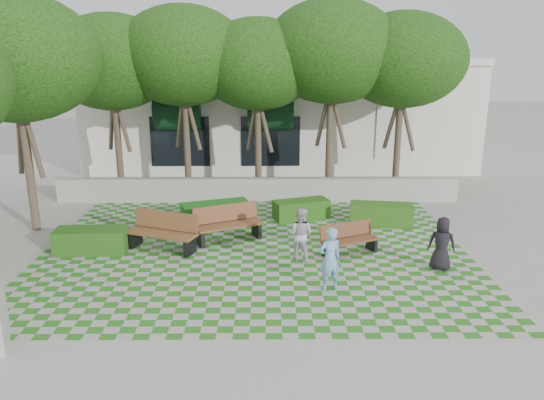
{
  "coord_description": "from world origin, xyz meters",
  "views": [
    {
      "loc": [
        0.39,
        -13.04,
        5.59
      ],
      "look_at": [
        0.5,
        1.5,
        1.4
      ],
      "focal_mm": 35.0,
      "sensor_mm": 36.0,
      "label": 1
    }
  ],
  "objects_px": {
    "bench_mid": "(228,224)",
    "person_blue": "(330,259)",
    "hedge_east": "(381,214)",
    "hedge_west": "(91,241)",
    "bench_west": "(163,232)",
    "bench_east": "(349,239)",
    "person_white": "(300,234)",
    "hedge_midleft": "(216,214)",
    "hedge_midright": "(301,209)",
    "person_dark": "(442,244)"
  },
  "relations": [
    {
      "from": "person_blue",
      "to": "person_white",
      "type": "relative_size",
      "value": 1.06
    },
    {
      "from": "hedge_east",
      "to": "hedge_west",
      "type": "bearing_deg",
      "value": -164.63
    },
    {
      "from": "hedge_midleft",
      "to": "person_blue",
      "type": "xyz_separation_m",
      "value": [
        3.16,
        -4.81,
        0.41
      ]
    },
    {
      "from": "person_blue",
      "to": "bench_west",
      "type": "bearing_deg",
      "value": -52.23
    },
    {
      "from": "bench_east",
      "to": "hedge_west",
      "type": "bearing_deg",
      "value": 155.37
    },
    {
      "from": "bench_east",
      "to": "bench_west",
      "type": "relative_size",
      "value": 0.8
    },
    {
      "from": "person_white",
      "to": "hedge_midleft",
      "type": "bearing_deg",
      "value": -26.64
    },
    {
      "from": "bench_east",
      "to": "hedge_midleft",
      "type": "xyz_separation_m",
      "value": [
        -3.96,
        2.5,
        -0.04
      ]
    },
    {
      "from": "hedge_east",
      "to": "person_blue",
      "type": "height_order",
      "value": "person_blue"
    },
    {
      "from": "person_white",
      "to": "hedge_east",
      "type": "bearing_deg",
      "value": -111.2
    },
    {
      "from": "hedge_midright",
      "to": "hedge_west",
      "type": "relative_size",
      "value": 0.94
    },
    {
      "from": "person_dark",
      "to": "person_white",
      "type": "height_order",
      "value": "person_white"
    },
    {
      "from": "bench_east",
      "to": "hedge_east",
      "type": "bearing_deg",
      "value": 37.05
    },
    {
      "from": "bench_west",
      "to": "person_blue",
      "type": "bearing_deg",
      "value": -9.21
    },
    {
      "from": "hedge_west",
      "to": "person_blue",
      "type": "bearing_deg",
      "value": -20.78
    },
    {
      "from": "person_blue",
      "to": "hedge_west",
      "type": "bearing_deg",
      "value": -42.3
    },
    {
      "from": "bench_west",
      "to": "hedge_west",
      "type": "height_order",
      "value": "bench_west"
    },
    {
      "from": "bench_east",
      "to": "person_dark",
      "type": "height_order",
      "value": "person_dark"
    },
    {
      "from": "hedge_midleft",
      "to": "hedge_east",
      "type": "bearing_deg",
      "value": 0.29
    },
    {
      "from": "hedge_west",
      "to": "person_white",
      "type": "height_order",
      "value": "person_white"
    },
    {
      "from": "hedge_east",
      "to": "person_blue",
      "type": "xyz_separation_m",
      "value": [
        -2.23,
        -4.84,
        0.43
      ]
    },
    {
      "from": "bench_mid",
      "to": "person_blue",
      "type": "relative_size",
      "value": 1.35
    },
    {
      "from": "bench_mid",
      "to": "person_blue",
      "type": "bearing_deg",
      "value": -76.56
    },
    {
      "from": "hedge_east",
      "to": "hedge_midright",
      "type": "relative_size",
      "value": 1.08
    },
    {
      "from": "hedge_west",
      "to": "person_blue",
      "type": "distance_m",
      "value": 6.92
    },
    {
      "from": "hedge_east",
      "to": "hedge_west",
      "type": "relative_size",
      "value": 1.01
    },
    {
      "from": "hedge_east",
      "to": "person_dark",
      "type": "height_order",
      "value": "person_dark"
    },
    {
      "from": "hedge_east",
      "to": "person_white",
      "type": "relative_size",
      "value": 1.35
    },
    {
      "from": "person_dark",
      "to": "person_white",
      "type": "xyz_separation_m",
      "value": [
        -3.62,
        0.69,
        0.03
      ]
    },
    {
      "from": "hedge_east",
      "to": "hedge_west",
      "type": "distance_m",
      "value": 9.01
    },
    {
      "from": "bench_west",
      "to": "hedge_east",
      "type": "relative_size",
      "value": 1.08
    },
    {
      "from": "hedge_west",
      "to": "person_blue",
      "type": "height_order",
      "value": "person_blue"
    },
    {
      "from": "bench_mid",
      "to": "hedge_midright",
      "type": "distance_m",
      "value": 3.13
    },
    {
      "from": "hedge_east",
      "to": "person_white",
      "type": "xyz_separation_m",
      "value": [
        -2.82,
        -2.97,
        0.39
      ]
    },
    {
      "from": "bench_mid",
      "to": "person_blue",
      "type": "height_order",
      "value": "person_blue"
    },
    {
      "from": "bench_west",
      "to": "person_dark",
      "type": "xyz_separation_m",
      "value": [
        7.49,
        -1.47,
        0.19
      ]
    },
    {
      "from": "person_blue",
      "to": "person_dark",
      "type": "bearing_deg",
      "value": 179.63
    },
    {
      "from": "bench_mid",
      "to": "hedge_east",
      "type": "distance_m",
      "value": 5.1
    },
    {
      "from": "hedge_east",
      "to": "person_white",
      "type": "height_order",
      "value": "person_white"
    },
    {
      "from": "bench_mid",
      "to": "bench_west",
      "type": "relative_size",
      "value": 0.98
    },
    {
      "from": "person_dark",
      "to": "person_white",
      "type": "bearing_deg",
      "value": 7.7
    },
    {
      "from": "bench_mid",
      "to": "hedge_midright",
      "type": "height_order",
      "value": "bench_mid"
    },
    {
      "from": "hedge_midleft",
      "to": "hedge_midright",
      "type": "bearing_deg",
      "value": 13.52
    },
    {
      "from": "bench_east",
      "to": "bench_west",
      "type": "bearing_deg",
      "value": 152.81
    },
    {
      "from": "bench_east",
      "to": "person_blue",
      "type": "relative_size",
      "value": 1.1
    },
    {
      "from": "bench_mid",
      "to": "bench_west",
      "type": "xyz_separation_m",
      "value": [
        -1.79,
        -0.75,
        0.01
      ]
    },
    {
      "from": "hedge_midleft",
      "to": "bench_east",
      "type": "bearing_deg",
      "value": -32.29
    },
    {
      "from": "person_blue",
      "to": "bench_east",
      "type": "bearing_deg",
      "value": -130.69
    },
    {
      "from": "hedge_midright",
      "to": "person_dark",
      "type": "distance_m",
      "value": 5.49
    },
    {
      "from": "hedge_midleft",
      "to": "person_white",
      "type": "bearing_deg",
      "value": -48.9
    }
  ]
}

